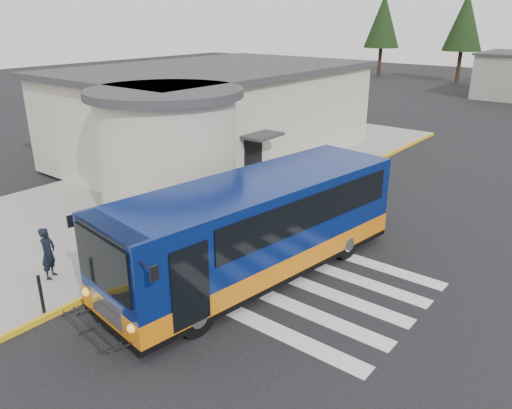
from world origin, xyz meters
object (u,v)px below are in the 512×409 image
Objects in this scene: pedestrian_a at (48,253)px; transit_bus at (256,232)px; pedestrian_b at (189,214)px; bollard at (41,294)px.

transit_bus is at bearing -80.38° from pedestrian_a.
transit_bus reaches higher than pedestrian_b.
transit_bus reaches higher than pedestrian_a.
pedestrian_b is (0.94, 4.76, -0.03)m from pedestrian_a.
pedestrian_a reaches higher than bollard.
pedestrian_a is 1.98m from bollard.
pedestrian_a is 1.03× the size of pedestrian_b.
transit_bus is at bearing 35.15° from pedestrian_b.
transit_bus is 9.94× the size of bollard.
bollard is (1.59, -1.15, -0.25)m from pedestrian_a.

